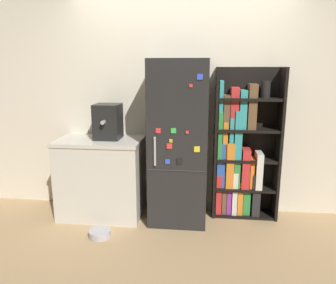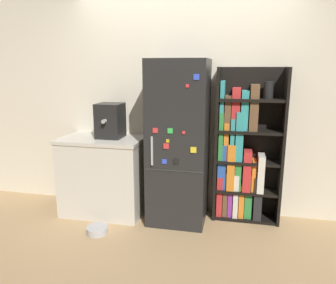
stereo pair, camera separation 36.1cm
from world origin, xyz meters
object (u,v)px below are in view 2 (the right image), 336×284
Objects in this scene: pet_bowl at (97,229)px; espresso_machine at (110,121)px; bookshelf at (243,155)px; refrigerator at (179,143)px.

espresso_machine is at bearing 93.72° from pet_bowl.
espresso_machine reaches higher than pet_bowl.
bookshelf reaches higher than pet_bowl.
refrigerator is at bearing 34.64° from pet_bowl.
bookshelf is at bearing 14.41° from refrigerator.
bookshelf is (0.69, 0.18, -0.15)m from refrigerator.
bookshelf is 4.34× the size of espresso_machine.
bookshelf is 1.54m from espresso_machine.
refrigerator reaches higher than espresso_machine.
bookshelf is 1.77m from pet_bowl.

